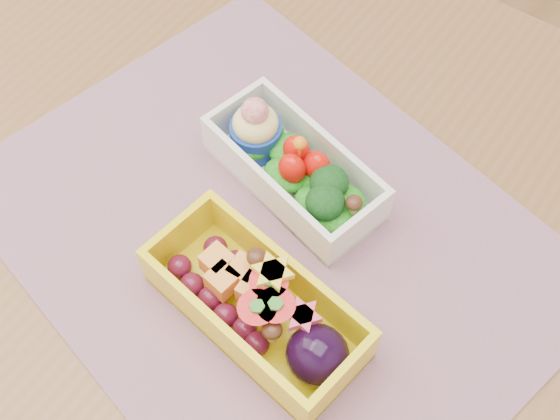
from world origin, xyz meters
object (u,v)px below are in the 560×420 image
Objects in this scene: table at (268,330)px; bento_yellow at (260,306)px; placemat at (269,234)px; bento_white at (293,167)px.

table is 6.51× the size of bento_yellow.
placemat is 2.52× the size of bento_yellow.
table is 0.16m from bento_white.
placemat is at bearing -62.90° from bento_white.
placemat is 2.68× the size of bento_white.
bento_yellow is at bearing -53.02° from bento_white.
bento_yellow is (0.05, -0.12, 0.00)m from bento_white.
table is 0.13m from bento_yellow.
placemat reaches higher than table.
placemat is 0.08m from bento_yellow.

